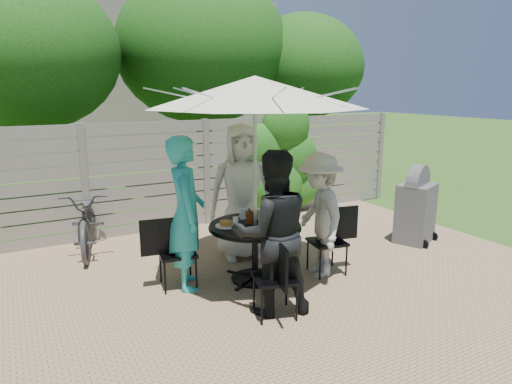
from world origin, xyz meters
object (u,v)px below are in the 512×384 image
coffee_cup (259,214)px  bbq_grill (416,208)px  patio_table (255,242)px  bicycle (89,219)px  chair_front (275,294)px  plate_right (283,221)px  glass_front (269,224)px  person_left (186,214)px  person_back (242,192)px  umbrella (255,92)px  chair_back (241,236)px  glass_left (236,223)px  person_right (319,215)px  plate_left (226,224)px  plate_back (249,215)px  plate_front (262,231)px  chair_left (177,267)px  person_front (272,234)px  chair_right (328,254)px  glass_back (242,214)px  syrup_jug (249,217)px

coffee_cup → bbq_grill: bbq_grill is taller
patio_table → bicycle: (-1.63, 2.14, -0.04)m
chair_front → plate_right: chair_front is taller
glass_front → bicycle: 2.95m
plate_right → glass_front: bearing=-150.4°
person_left → coffee_cup: (0.95, -0.04, -0.13)m
person_back → glass_front: bearing=-84.5°
umbrella → glass_front: bearing=-83.9°
chair_back → bicycle: 2.26m
glass_left → bbq_grill: (3.15, 0.11, -0.24)m
person_right → plate_right: person_right is taller
person_left → plate_right: (1.14, -0.33, -0.16)m
patio_table → bbq_grill: 2.87m
plate_left → chair_front: bearing=-85.5°
chair_back → person_left: 1.43m
umbrella → plate_left: size_ratio=12.25×
person_right → plate_back: bearing=-113.4°
chair_front → plate_left: chair_front is taller
person_right → plate_back: person_right is taller
chair_back → plate_front: 1.41m
chair_left → person_front: person_front is taller
person_back → chair_right: bearing=-40.7°
bicycle → plate_right: bearing=-35.6°
chair_left → person_front: 1.41m
person_front → plate_right: 0.91m
glass_back → person_left: bearing=-176.2°
chair_back → coffee_cup: (-0.11, -0.74, 0.52)m
umbrella → person_right: size_ratio=2.00×
patio_table → syrup_jug: (-0.04, 0.06, 0.30)m
person_left → coffee_cup: size_ratio=15.35×
glass_front → syrup_jug: 0.35m
plate_front → glass_back: (0.07, 0.62, 0.05)m
chair_right → plate_back: (-0.83, 0.61, 0.49)m
syrup_jug → person_front: bearing=-102.0°
person_left → plate_right: bearing=-90.0°
plate_right → chair_right: bearing=-15.8°
person_left → person_right: bearing=-90.0°
person_left → plate_left: 0.50m
person_back → glass_front: size_ratio=13.62×
chair_right → coffee_cup: (-0.77, 0.45, 0.53)m
person_right → glass_left: (-1.08, 0.20, 0.01)m
chair_front → person_right: size_ratio=0.55×
plate_left → syrup_jug: size_ratio=1.62×
chair_left → plate_back: (1.03, 0.08, 0.49)m
umbrella → coffee_cup: umbrella is taller
chair_right → plate_front: bearing=14.5°
person_back → coffee_cup: 0.64m
patio_table → glass_front: glass_front is taller
plate_right → plate_left: bearing=164.1°
person_back → bbq_grill: 2.76m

